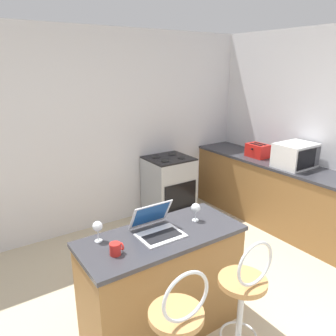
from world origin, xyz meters
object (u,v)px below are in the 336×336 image
object	(u,v)px
laptop	(156,226)
wine_glass_tall	(98,227)
microwave	(295,155)
toaster	(258,150)
bar_stool_far	(242,308)
wine_glass_short	(196,208)
stove_range	(169,188)
mug_red	(116,249)

from	to	relation	value
laptop	wine_glass_tall	distance (m)	0.45
microwave	toaster	bearing A→B (deg)	93.02
toaster	wine_glass_tall	world-z (taller)	toaster
bar_stool_far	wine_glass_short	size ratio (longest dim) A/B	6.96
wine_glass_tall	microwave	bearing A→B (deg)	7.03
stove_range	wine_glass_tall	distance (m)	2.40
bar_stool_far	mug_red	bearing A→B (deg)	142.01
toaster	stove_range	bearing A→B (deg)	147.91
bar_stool_far	microwave	size ratio (longest dim) A/B	2.16
wine_glass_short	bar_stool_far	bearing A→B (deg)	-96.80
microwave	stove_range	distance (m)	1.76
laptop	wine_glass_short	xyz separation A→B (m)	(0.38, -0.01, 0.05)
toaster	wine_glass_short	size ratio (longest dim) A/B	1.91
wine_glass_short	wine_glass_tall	bearing A→B (deg)	170.40
microwave	wine_glass_short	size ratio (longest dim) A/B	3.23
wine_glass_short	mug_red	xyz separation A→B (m)	(-0.78, -0.10, -0.07)
bar_stool_far	microwave	bearing A→B (deg)	28.54
mug_red	stove_range	bearing A→B (deg)	47.46
mug_red	wine_glass_tall	distance (m)	0.25
toaster	microwave	bearing A→B (deg)	-86.98
stove_range	laptop	bearing A→B (deg)	-126.67
bar_stool_far	laptop	bearing A→B (deg)	115.15
laptop	toaster	bearing A→B (deg)	24.37
mug_red	wine_glass_tall	xyz separation A→B (m)	(-0.03, 0.23, 0.07)
stove_range	wine_glass_tall	size ratio (longest dim) A/B	5.70
laptop	bar_stool_far	bearing A→B (deg)	-64.85
bar_stool_far	microwave	distance (m)	2.42
laptop	mug_red	size ratio (longest dim) A/B	3.54
microwave	toaster	xyz separation A→B (m)	(-0.03, 0.59, -0.06)
laptop	mug_red	distance (m)	0.41
laptop	toaster	size ratio (longest dim) A/B	1.15
microwave	wine_glass_tall	distance (m)	2.82
microwave	stove_range	xyz separation A→B (m)	(-1.09, 1.25, -0.60)
bar_stool_far	stove_range	xyz separation A→B (m)	(0.98, 2.37, -0.06)
wine_glass_tall	wine_glass_short	bearing A→B (deg)	-9.60
microwave	laptop	bearing A→B (deg)	-168.67
toaster	wine_glass_tall	distance (m)	2.92
wine_glass_tall	toaster	bearing A→B (deg)	18.60
laptop	stove_range	distance (m)	2.21
laptop	mug_red	world-z (taller)	laptop
stove_range	mug_red	xyz separation A→B (m)	(-1.68, -1.83, 0.49)
mug_red	bar_stool_far	bearing A→B (deg)	-37.99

